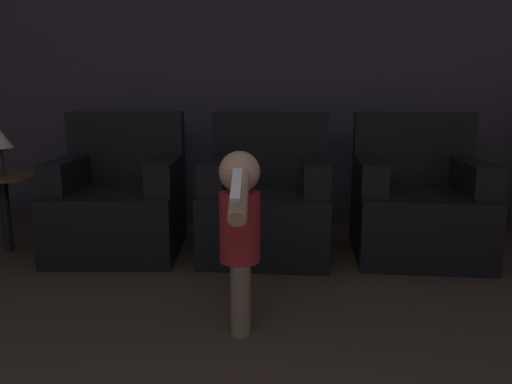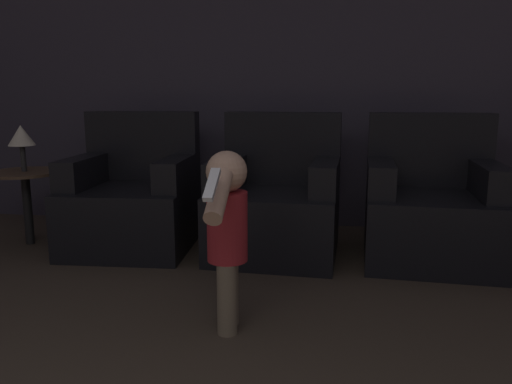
{
  "view_description": "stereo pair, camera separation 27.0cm",
  "coord_description": "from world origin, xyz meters",
  "px_view_note": "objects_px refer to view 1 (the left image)",
  "views": [
    {
      "loc": [
        0.27,
        0.46,
        1.04
      ],
      "look_at": [
        0.17,
        3.12,
        0.53
      ],
      "focal_mm": 35.0,
      "sensor_mm": 36.0,
      "label": 1
    },
    {
      "loc": [
        0.54,
        0.49,
        1.04
      ],
      "look_at": [
        0.17,
        3.12,
        0.53
      ],
      "focal_mm": 35.0,
      "sensor_mm": 36.0,
      "label": 2
    }
  ],
  "objects_px": {
    "armchair_middle": "(267,204)",
    "armchair_right": "(417,205)",
    "person_toddler": "(240,227)",
    "armchair_left": "(120,203)"
  },
  "relations": [
    {
      "from": "armchair_middle",
      "to": "armchair_right",
      "type": "height_order",
      "value": "same"
    },
    {
      "from": "person_toddler",
      "to": "armchair_left",
      "type": "bearing_deg",
      "value": 30.98
    },
    {
      "from": "armchair_right",
      "to": "person_toddler",
      "type": "relative_size",
      "value": 1.14
    },
    {
      "from": "armchair_left",
      "to": "armchair_middle",
      "type": "xyz_separation_m",
      "value": [
        1.0,
        -0.0,
        0.0
      ]
    },
    {
      "from": "armchair_left",
      "to": "person_toddler",
      "type": "relative_size",
      "value": 1.14
    },
    {
      "from": "armchair_middle",
      "to": "person_toddler",
      "type": "distance_m",
      "value": 1.18
    },
    {
      "from": "armchair_left",
      "to": "armchair_middle",
      "type": "height_order",
      "value": "same"
    },
    {
      "from": "armchair_left",
      "to": "person_toddler",
      "type": "height_order",
      "value": "armchair_left"
    },
    {
      "from": "armchair_right",
      "to": "armchair_left",
      "type": "bearing_deg",
      "value": -176.02
    },
    {
      "from": "armchair_left",
      "to": "person_toddler",
      "type": "distance_m",
      "value": 1.48
    }
  ]
}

